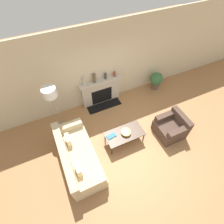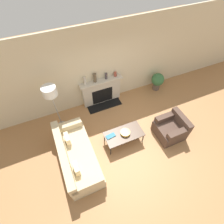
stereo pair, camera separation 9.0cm
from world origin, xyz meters
The scene contains 14 objects.
ground_plane centered at (0.00, 0.00, 0.00)m, with size 18.00×18.00×0.00m, color #A87547.
wall_back centered at (0.00, 2.41, 1.45)m, with size 18.00×0.06×2.90m.
fireplace centered at (-0.25, 2.27, 0.50)m, with size 1.54×0.59×1.03m.
couch centered at (-1.80, 0.29, 0.31)m, with size 0.91×2.10×0.82m.
armchair_near centered at (1.26, 0.00, 0.30)m, with size 0.84×0.84×0.77m.
coffee_table centered at (-0.26, 0.34, 0.41)m, with size 1.18×0.60×0.44m.
bowl centered at (-0.23, 0.33, 0.49)m, with size 0.30×0.30×0.08m.
book centered at (-0.67, 0.42, 0.45)m, with size 0.30×0.18×0.02m.
floor_lamp centered at (-1.93, 1.74, 1.50)m, with size 0.40×0.40×1.76m.
mantel_vase_left centered at (-0.80, 2.28, 1.17)m, with size 0.08×0.08×0.30m.
mantel_vase_center_left centered at (-0.45, 2.28, 1.19)m, with size 0.11×0.11×0.32m.
mantel_vase_center_right centered at (-0.04, 2.28, 1.14)m, with size 0.09×0.09×0.22m.
mantel_vase_right centered at (0.30, 2.28, 1.11)m, with size 0.10×0.10×0.16m.
potted_plant centered at (2.02, 2.04, 0.44)m, with size 0.49×0.49×0.74m.
Camera 2 is at (-1.72, -2.13, 4.95)m, focal length 28.00 mm.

